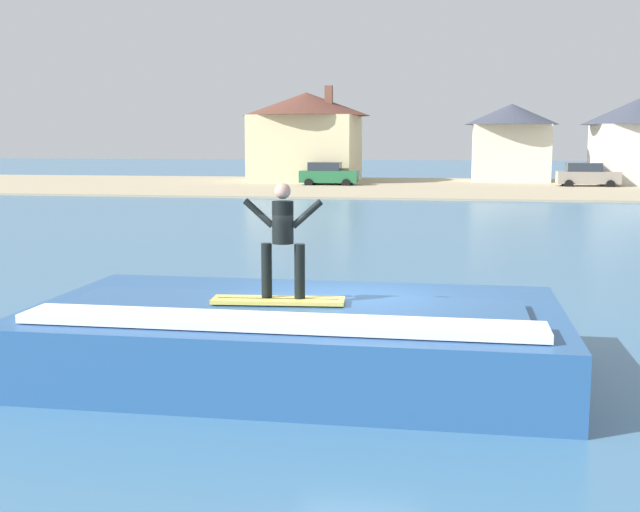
{
  "coord_description": "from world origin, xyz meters",
  "views": [
    {
      "loc": [
        1.72,
        -12.74,
        3.61
      ],
      "look_at": [
        -0.68,
        1.48,
        1.53
      ],
      "focal_mm": 45.65,
      "sensor_mm": 36.0,
      "label": 1
    }
  ],
  "objects_px": {
    "car_far_shore": "(587,175)",
    "surfboard": "(278,300)",
    "wave_crest": "(297,337)",
    "surfer": "(283,234)",
    "house_with_chimney": "(306,133)",
    "house_gabled_white": "(639,137)",
    "car_near_shore": "(328,174)",
    "house_small_cottage": "(511,138)"
  },
  "relations": [
    {
      "from": "car_far_shore",
      "to": "surfboard",
      "type": "bearing_deg",
      "value": -103.23
    },
    {
      "from": "wave_crest",
      "to": "surfer",
      "type": "distance_m",
      "value": 1.7
    },
    {
      "from": "surfboard",
      "to": "house_with_chimney",
      "type": "distance_m",
      "value": 56.23
    },
    {
      "from": "surfer",
      "to": "house_gabled_white",
      "type": "relative_size",
      "value": 0.19
    },
    {
      "from": "surfer",
      "to": "surfboard",
      "type": "bearing_deg",
      "value": -136.67
    },
    {
      "from": "house_with_chimney",
      "to": "car_far_shore",
      "type": "bearing_deg",
      "value": -9.96
    },
    {
      "from": "car_near_shore",
      "to": "house_gabled_white",
      "type": "distance_m",
      "value": 24.42
    },
    {
      "from": "car_near_shore",
      "to": "surfer",
      "type": "bearing_deg",
      "value": -81.75
    },
    {
      "from": "surfer",
      "to": "car_near_shore",
      "type": "xyz_separation_m",
      "value": [
        -7.23,
        49.81,
        -1.27
      ]
    },
    {
      "from": "surfer",
      "to": "house_small_cottage",
      "type": "bearing_deg",
      "value": 83.28
    },
    {
      "from": "surfboard",
      "to": "car_far_shore",
      "type": "xyz_separation_m",
      "value": [
        12.1,
        51.43,
        -0.27
      ]
    },
    {
      "from": "house_gabled_white",
      "to": "surfboard",
      "type": "bearing_deg",
      "value": -106.55
    },
    {
      "from": "car_far_shore",
      "to": "house_gabled_white",
      "type": "height_order",
      "value": "house_gabled_white"
    },
    {
      "from": "surfboard",
      "to": "house_gabled_white",
      "type": "xyz_separation_m",
      "value": [
        16.46,
        55.38,
        2.58
      ]
    },
    {
      "from": "car_far_shore",
      "to": "house_with_chimney",
      "type": "height_order",
      "value": "house_with_chimney"
    },
    {
      "from": "car_far_shore",
      "to": "surfer",
      "type": "bearing_deg",
      "value": -103.18
    },
    {
      "from": "house_gabled_white",
      "to": "house_small_cottage",
      "type": "distance_m",
      "value": 9.9
    },
    {
      "from": "house_small_cottage",
      "to": "car_far_shore",
      "type": "bearing_deg",
      "value": -50.98
    },
    {
      "from": "surfboard",
      "to": "car_near_shore",
      "type": "distance_m",
      "value": 50.39
    },
    {
      "from": "car_far_shore",
      "to": "house_with_chimney",
      "type": "distance_m",
      "value": 22.49
    },
    {
      "from": "wave_crest",
      "to": "car_near_shore",
      "type": "bearing_deg",
      "value": 98.47
    },
    {
      "from": "wave_crest",
      "to": "house_small_cottage",
      "type": "distance_m",
      "value": 57.94
    },
    {
      "from": "house_gabled_white",
      "to": "house_small_cottage",
      "type": "relative_size",
      "value": 1.16
    },
    {
      "from": "house_with_chimney",
      "to": "car_near_shore",
      "type": "bearing_deg",
      "value": -63.64
    },
    {
      "from": "car_near_shore",
      "to": "car_far_shore",
      "type": "distance_m",
      "value": 19.32
    },
    {
      "from": "wave_crest",
      "to": "car_far_shore",
      "type": "xyz_separation_m",
      "value": [
        11.89,
        51.03,
        0.39
      ]
    },
    {
      "from": "surfboard",
      "to": "surfer",
      "type": "bearing_deg",
      "value": 43.33
    },
    {
      "from": "car_far_shore",
      "to": "house_small_cottage",
      "type": "xyz_separation_m",
      "value": [
        -5.22,
        6.44,
        2.78
      ]
    },
    {
      "from": "car_near_shore",
      "to": "car_far_shore",
      "type": "bearing_deg",
      "value": 4.62
    },
    {
      "from": "wave_crest",
      "to": "car_near_shore",
      "type": "xyz_separation_m",
      "value": [
        -7.37,
        49.47,
        0.39
      ]
    },
    {
      "from": "surfer",
      "to": "wave_crest",
      "type": "bearing_deg",
      "value": 67.73
    },
    {
      "from": "car_near_shore",
      "to": "surfboard",
      "type": "bearing_deg",
      "value": -81.83
    },
    {
      "from": "wave_crest",
      "to": "surfboard",
      "type": "distance_m",
      "value": 0.8
    },
    {
      "from": "car_far_shore",
      "to": "house_small_cottage",
      "type": "relative_size",
      "value": 0.59
    },
    {
      "from": "wave_crest",
      "to": "house_small_cottage",
      "type": "relative_size",
      "value": 1.05
    },
    {
      "from": "car_near_shore",
      "to": "house_small_cottage",
      "type": "bearing_deg",
      "value": 29.66
    },
    {
      "from": "house_with_chimney",
      "to": "house_gabled_white",
      "type": "bearing_deg",
      "value": 0.2
    },
    {
      "from": "surfer",
      "to": "house_small_cottage",
      "type": "relative_size",
      "value": 0.22
    },
    {
      "from": "surfer",
      "to": "car_near_shore",
      "type": "bearing_deg",
      "value": 98.25
    },
    {
      "from": "surfboard",
      "to": "house_small_cottage",
      "type": "height_order",
      "value": "house_small_cottage"
    },
    {
      "from": "surfboard",
      "to": "car_far_shore",
      "type": "bearing_deg",
      "value": 76.77
    },
    {
      "from": "car_near_shore",
      "to": "house_with_chimney",
      "type": "relative_size",
      "value": 0.42
    }
  ]
}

